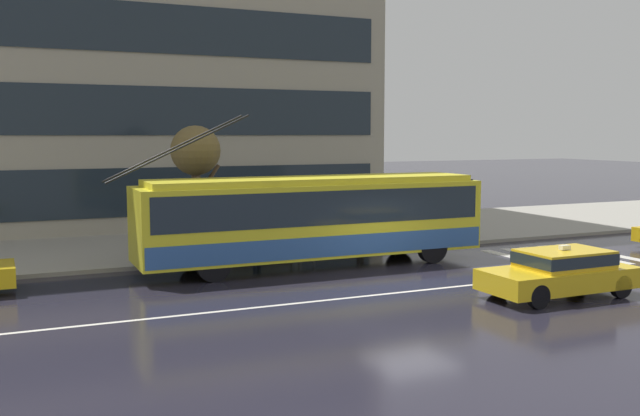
% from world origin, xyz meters
% --- Properties ---
extents(ground_plane, '(160.00, 160.00, 0.00)m').
position_xyz_m(ground_plane, '(0.00, 0.00, 0.00)').
color(ground_plane, '#211F2B').
extents(sidewalk_slab, '(80.00, 10.00, 0.14)m').
position_xyz_m(sidewalk_slab, '(0.00, 10.02, 0.07)').
color(sidewalk_slab, gray).
rests_on(sidewalk_slab, ground_plane).
extents(crosswalk_stripe_edge_near, '(0.44, 4.40, 0.01)m').
position_xyz_m(crosswalk_stripe_edge_near, '(5.50, 1.51, 0.00)').
color(crosswalk_stripe_edge_near, beige).
rests_on(crosswalk_stripe_edge_near, ground_plane).
extents(crosswalk_stripe_inner_a, '(0.44, 4.40, 0.01)m').
position_xyz_m(crosswalk_stripe_inner_a, '(6.40, 1.51, 0.00)').
color(crosswalk_stripe_inner_a, beige).
rests_on(crosswalk_stripe_inner_a, ground_plane).
extents(crosswalk_stripe_center, '(0.44, 4.40, 0.01)m').
position_xyz_m(crosswalk_stripe_center, '(7.30, 1.51, 0.00)').
color(crosswalk_stripe_center, beige).
rests_on(crosswalk_stripe_center, ground_plane).
extents(crosswalk_stripe_inner_b, '(0.44, 4.40, 0.01)m').
position_xyz_m(crosswalk_stripe_inner_b, '(8.20, 1.51, 0.00)').
color(crosswalk_stripe_inner_b, beige).
rests_on(crosswalk_stripe_inner_b, ground_plane).
extents(crosswalk_stripe_edge_far, '(0.44, 4.40, 0.01)m').
position_xyz_m(crosswalk_stripe_edge_far, '(9.10, 1.51, 0.00)').
color(crosswalk_stripe_edge_far, beige).
rests_on(crosswalk_stripe_edge_far, ground_plane).
extents(lane_centre_line, '(72.00, 0.14, 0.01)m').
position_xyz_m(lane_centre_line, '(0.00, -1.20, 0.00)').
color(lane_centre_line, silver).
rests_on(lane_centre_line, ground_plane).
extents(trolleybus, '(12.46, 2.53, 4.97)m').
position_xyz_m(trolleybus, '(-1.69, 3.42, 1.63)').
color(trolleybus, yellow).
rests_on(trolleybus, ground_plane).
extents(taxi_oncoming_near, '(4.31, 1.86, 1.39)m').
position_xyz_m(taxi_oncoming_near, '(2.62, -3.37, 0.70)').
color(taxi_oncoming_near, gold).
rests_on(taxi_oncoming_near, ground_plane).
extents(bus_shelter, '(3.74, 1.70, 2.41)m').
position_xyz_m(bus_shelter, '(-2.24, 6.99, 1.96)').
color(bus_shelter, gray).
rests_on(bus_shelter, sidewalk_slab).
extents(pedestrian_at_shelter, '(1.32, 1.32, 1.92)m').
position_xyz_m(pedestrian_at_shelter, '(-0.82, 7.66, 1.64)').
color(pedestrian_at_shelter, '#17242B').
rests_on(pedestrian_at_shelter, sidewalk_slab).
extents(pedestrian_approaching_curb, '(1.38, 1.38, 2.06)m').
position_xyz_m(pedestrian_approaching_curb, '(2.00, 7.35, 1.78)').
color(pedestrian_approaching_curb, '#29261F').
rests_on(pedestrian_approaching_curb, sidewalk_slab).
extents(pedestrian_walking_past, '(0.37, 0.37, 1.59)m').
position_xyz_m(pedestrian_walking_past, '(-2.76, 6.09, 1.08)').
color(pedestrian_walking_past, '#1E304C').
rests_on(pedestrian_walking_past, sidewalk_slab).
extents(street_tree_bare, '(1.90, 1.92, 4.53)m').
position_xyz_m(street_tree_bare, '(-4.77, 6.72, 3.66)').
color(street_tree_bare, brown).
rests_on(street_tree_bare, sidewalk_slab).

